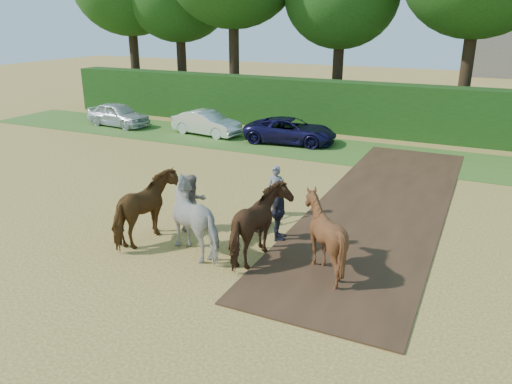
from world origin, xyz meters
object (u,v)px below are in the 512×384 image
object	(u,v)px
plough_team	(232,221)
parked_cars	(371,140)
spectator_far	(279,211)
spectator_near	(194,202)

from	to	relation	value
plough_team	parked_cars	world-z (taller)	plough_team
parked_cars	spectator_far	bearing A→B (deg)	-90.80
spectator_near	parked_cars	distance (m)	12.41
spectator_near	plough_team	xyz separation A→B (m)	(1.98, -1.10, 0.13)
spectator_far	plough_team	bearing A→B (deg)	134.24
spectator_near	parked_cars	world-z (taller)	spectator_near
spectator_near	plough_team	distance (m)	2.27
spectator_near	spectator_far	size ratio (longest dim) A/B	0.96
spectator_far	parked_cars	size ratio (longest dim) A/B	0.05
parked_cars	spectator_near	bearing A→B (deg)	-103.87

